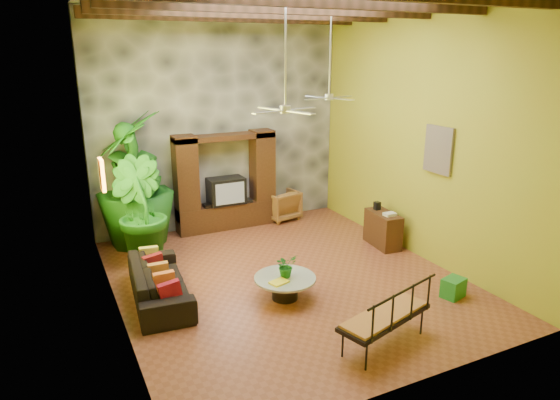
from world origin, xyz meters
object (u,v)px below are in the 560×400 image
ceiling_fan_front (285,97)px  side_console (383,229)px  tall_plant_c (134,180)px  ceiling_fan_back (329,87)px  coffee_table (285,285)px  iron_bench (388,314)px  sofa (159,282)px  wicker_armchair (280,205)px  tall_plant_b (139,211)px  green_bin (453,288)px  tall_plant_a (139,191)px  entertainment_center (226,189)px

ceiling_fan_front → side_console: bearing=18.0°
tall_plant_c → side_console: bearing=-27.3°
ceiling_fan_back → side_console: ceiling_fan_back is taller
ceiling_fan_front → coffee_table: (-0.16, -0.32, -3.15)m
ceiling_fan_front → iron_bench: ceiling_fan_front is taller
ceiling_fan_back → tall_plant_c: size_ratio=0.64×
ceiling_fan_front → sofa: size_ratio=0.84×
tall_plant_c → side_console: size_ratio=3.11×
wicker_armchair → tall_plant_b: (-3.68, -1.15, 0.70)m
sofa → coffee_table: 2.15m
iron_bench → ceiling_fan_front: bearing=85.8°
ceiling_fan_back → tall_plant_c: bearing=154.3°
sofa → coffee_table: size_ratio=2.08×
ceiling_fan_front → iron_bench: 3.71m
green_bin → tall_plant_c: bearing=131.8°
ceiling_fan_back → green_bin: size_ratio=4.75×
tall_plant_a → sofa: bearing=-95.8°
tall_plant_b → sofa: bearing=-91.7°
entertainment_center → coffee_table: bearing=-95.3°
coffee_table → tall_plant_a: bearing=113.0°
sofa → tall_plant_c: size_ratio=0.76×
tall_plant_b → iron_bench: tall_plant_b is taller
tall_plant_b → iron_bench: 5.35m
coffee_table → ceiling_fan_back: bearing=44.5°
wicker_armchair → coffee_table: size_ratio=0.77×
side_console → ceiling_fan_back: bearing=153.0°
entertainment_center → coffee_table: size_ratio=2.26×
tall_plant_c → coffee_table: 4.28m
ceiling_fan_front → coffee_table: 3.17m
sofa → ceiling_fan_back: bearing=-70.4°
green_bin → wicker_armchair: bearing=99.6°
entertainment_center → wicker_armchair: entertainment_center is taller
ceiling_fan_front → tall_plant_c: 4.35m
ceiling_fan_back → iron_bench: 5.01m
coffee_table → green_bin: 2.92m
sofa → green_bin: 5.07m
wicker_armchair → tall_plant_a: tall_plant_a is taller
iron_bench → side_console: bearing=37.5°
tall_plant_c → iron_bench: size_ratio=1.79×
ceiling_fan_back → ceiling_fan_front: bearing=-138.4°
iron_bench → side_console: (2.36, 3.22, -0.16)m
side_console → sofa: bearing=-170.4°
tall_plant_b → coffee_table: tall_plant_b is taller
coffee_table → green_bin: size_ratio=2.71×
entertainment_center → iron_bench: size_ratio=1.47×
ceiling_fan_front → wicker_armchair: 4.93m
tall_plant_a → side_console: tall_plant_a is taller
ceiling_fan_back → tall_plant_a: 4.67m
sofa → iron_bench: bearing=-133.0°
iron_bench → coffee_table: bearing=91.8°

